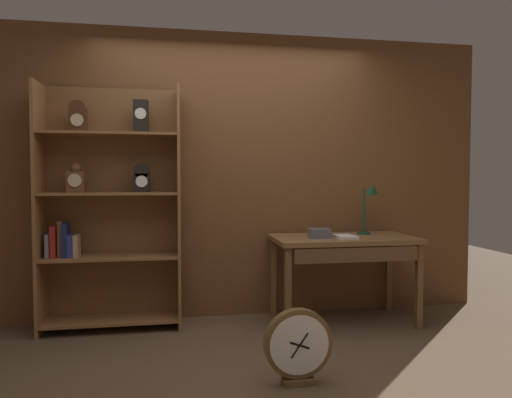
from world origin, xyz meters
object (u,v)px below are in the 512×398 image
desk_lamp (370,201)px  round_clock_large (298,346)px  toolbox_small (319,233)px  workbench (344,247)px  open_repair_manual (345,237)px  bookshelf (109,208)px

desk_lamp → round_clock_large: 1.77m
desk_lamp → toolbox_small: 0.61m
desk_lamp → workbench: bearing=-156.6°
toolbox_small → round_clock_large: size_ratio=0.37×
desk_lamp → round_clock_large: (-0.99, -1.21, -0.83)m
open_repair_manual → workbench: bearing=71.1°
desk_lamp → toolbox_small: (-0.53, -0.17, -0.26)m
toolbox_small → round_clock_large: (-0.46, -1.04, -0.56)m
toolbox_small → open_repair_manual: (0.21, -0.05, -0.03)m
round_clock_large → desk_lamp: bearing=50.6°
workbench → open_repair_manual: open_repair_manual is taller
workbench → toolbox_small: size_ratio=7.10×
desk_lamp → open_repair_manual: 0.48m
round_clock_large → toolbox_small: bearing=65.9°
desk_lamp → toolbox_small: bearing=-162.1°
bookshelf → desk_lamp: 2.29m
round_clock_large → bookshelf: bearing=135.2°
open_repair_manual → toolbox_small: bearing=165.0°
workbench → bookshelf: bearing=174.2°
open_repair_manual → round_clock_large: 1.32m
bookshelf → open_repair_manual: size_ratio=9.29×
desk_lamp → toolbox_small: size_ratio=2.76×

